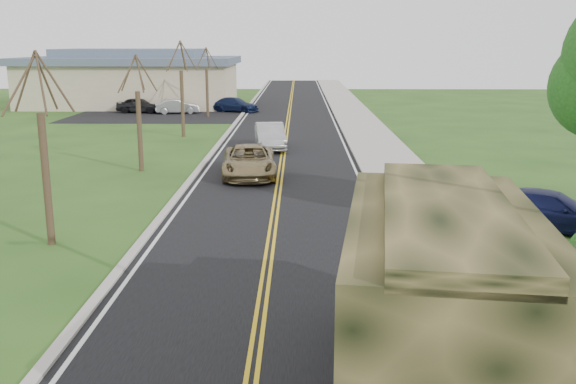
{
  "coord_description": "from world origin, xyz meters",
  "views": [
    {
      "loc": [
        0.89,
        -9.45,
        6.3
      ],
      "look_at": [
        0.56,
        9.76,
        1.8
      ],
      "focal_mm": 40.0,
      "sensor_mm": 36.0,
      "label": 1
    }
  ],
  "objects_px": {
    "suv_champagne": "(249,161)",
    "pickup_navy": "(550,211)",
    "military_truck": "(437,293)",
    "sedan_silver": "(270,136)"
  },
  "relations": [
    {
      "from": "suv_champagne",
      "to": "sedan_silver",
      "type": "xyz_separation_m",
      "value": [
        0.64,
        8.2,
        0.03
      ]
    },
    {
      "from": "military_truck",
      "to": "sedan_silver",
      "type": "distance_m",
      "value": 28.79
    },
    {
      "from": "pickup_navy",
      "to": "military_truck",
      "type": "bearing_deg",
      "value": 177.24
    },
    {
      "from": "military_truck",
      "to": "suv_champagne",
      "type": "xyz_separation_m",
      "value": [
        -4.65,
        20.27,
        -1.55
      ]
    },
    {
      "from": "suv_champagne",
      "to": "pickup_navy",
      "type": "xyz_separation_m",
      "value": [
        11.02,
        -8.74,
        -0.08
      ]
    },
    {
      "from": "sedan_silver",
      "to": "pickup_navy",
      "type": "xyz_separation_m",
      "value": [
        10.38,
        -16.94,
        -0.11
      ]
    },
    {
      "from": "suv_champagne",
      "to": "pickup_navy",
      "type": "distance_m",
      "value": 14.06
    },
    {
      "from": "suv_champagne",
      "to": "sedan_silver",
      "type": "height_order",
      "value": "sedan_silver"
    },
    {
      "from": "sedan_silver",
      "to": "pickup_navy",
      "type": "height_order",
      "value": "sedan_silver"
    },
    {
      "from": "suv_champagne",
      "to": "sedan_silver",
      "type": "bearing_deg",
      "value": 81.13
    }
  ]
}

